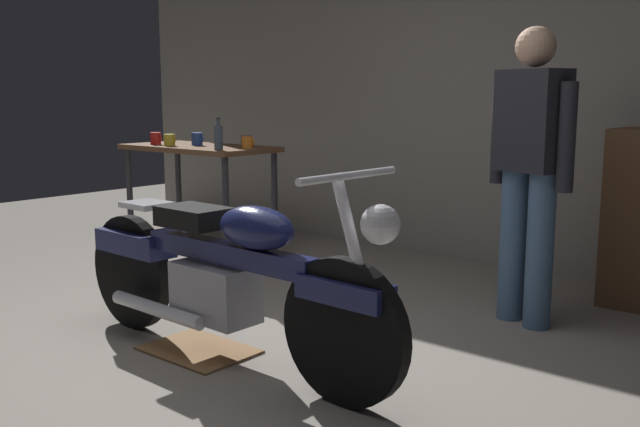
{
  "coord_description": "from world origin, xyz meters",
  "views": [
    {
      "loc": [
        2.47,
        -2.29,
        1.3
      ],
      "look_at": [
        -0.01,
        0.7,
        0.65
      ],
      "focal_mm": 39.78,
      "sensor_mm": 36.0,
      "label": 1
    }
  ],
  "objects_px": {
    "mug_orange_travel": "(248,142)",
    "bottle": "(218,137)",
    "person_standing": "(530,163)",
    "mug_brown_stoneware": "(246,141)",
    "mug_blue_enamel": "(197,139)",
    "mug_red_diner": "(156,138)",
    "mug_yellow_tall": "(170,140)",
    "motorcycle": "(223,273)"
  },
  "relations": [
    {
      "from": "motorcycle",
      "to": "mug_brown_stoneware",
      "type": "relative_size",
      "value": 19.06
    },
    {
      "from": "person_standing",
      "to": "bottle",
      "type": "height_order",
      "value": "person_standing"
    },
    {
      "from": "motorcycle",
      "to": "person_standing",
      "type": "distance_m",
      "value": 1.81
    },
    {
      "from": "mug_brown_stoneware",
      "to": "bottle",
      "type": "distance_m",
      "value": 0.38
    },
    {
      "from": "mug_red_diner",
      "to": "mug_orange_travel",
      "type": "height_order",
      "value": "mug_red_diner"
    },
    {
      "from": "person_standing",
      "to": "mug_orange_travel",
      "type": "xyz_separation_m",
      "value": [
        -2.26,
        0.03,
        0.02
      ]
    },
    {
      "from": "motorcycle",
      "to": "mug_brown_stoneware",
      "type": "distance_m",
      "value": 2.26
    },
    {
      "from": "mug_orange_travel",
      "to": "bottle",
      "type": "relative_size",
      "value": 0.49
    },
    {
      "from": "mug_blue_enamel",
      "to": "mug_red_diner",
      "type": "height_order",
      "value": "mug_blue_enamel"
    },
    {
      "from": "motorcycle",
      "to": "mug_red_diner",
      "type": "xyz_separation_m",
      "value": [
        -2.26,
        1.35,
        0.5
      ]
    },
    {
      "from": "motorcycle",
      "to": "mug_red_diner",
      "type": "relative_size",
      "value": 18.18
    },
    {
      "from": "mug_red_diner",
      "to": "mug_yellow_tall",
      "type": "xyz_separation_m",
      "value": [
        0.21,
        -0.03,
        -0.0
      ]
    },
    {
      "from": "mug_yellow_tall",
      "to": "motorcycle",
      "type": "bearing_deg",
      "value": -32.87
    },
    {
      "from": "bottle",
      "to": "mug_orange_travel",
      "type": "bearing_deg",
      "value": 85.67
    },
    {
      "from": "mug_orange_travel",
      "to": "person_standing",
      "type": "bearing_deg",
      "value": -0.72
    },
    {
      "from": "mug_yellow_tall",
      "to": "mug_brown_stoneware",
      "type": "xyz_separation_m",
      "value": [
        0.56,
        0.3,
        -0.0
      ]
    },
    {
      "from": "motorcycle",
      "to": "bottle",
      "type": "bearing_deg",
      "value": 139.81
    },
    {
      "from": "motorcycle",
      "to": "mug_orange_travel",
      "type": "xyz_separation_m",
      "value": [
        -1.38,
        1.54,
        0.5
      ]
    },
    {
      "from": "mug_orange_travel",
      "to": "bottle",
      "type": "bearing_deg",
      "value": -94.33
    },
    {
      "from": "mug_orange_travel",
      "to": "mug_blue_enamel",
      "type": "bearing_deg",
      "value": -176.76
    },
    {
      "from": "motorcycle",
      "to": "mug_brown_stoneware",
      "type": "bearing_deg",
      "value": 134.18
    },
    {
      "from": "mug_orange_travel",
      "to": "bottle",
      "type": "height_order",
      "value": "bottle"
    },
    {
      "from": "person_standing",
      "to": "mug_blue_enamel",
      "type": "xyz_separation_m",
      "value": [
        -2.81,
        -0.0,
        0.03
      ]
    },
    {
      "from": "person_standing",
      "to": "mug_yellow_tall",
      "type": "distance_m",
      "value": 2.94
    },
    {
      "from": "mug_blue_enamel",
      "to": "mug_brown_stoneware",
      "type": "height_order",
      "value": "mug_blue_enamel"
    },
    {
      "from": "person_standing",
      "to": "mug_brown_stoneware",
      "type": "xyz_separation_m",
      "value": [
        -2.37,
        0.12,
        0.02
      ]
    },
    {
      "from": "motorcycle",
      "to": "mug_yellow_tall",
      "type": "xyz_separation_m",
      "value": [
        -2.05,
        1.32,
        0.5
      ]
    },
    {
      "from": "mug_brown_stoneware",
      "to": "mug_yellow_tall",
      "type": "bearing_deg",
      "value": -152.06
    },
    {
      "from": "person_standing",
      "to": "bottle",
      "type": "relative_size",
      "value": 6.93
    },
    {
      "from": "mug_brown_stoneware",
      "to": "motorcycle",
      "type": "bearing_deg",
      "value": -47.54
    },
    {
      "from": "person_standing",
      "to": "mug_blue_enamel",
      "type": "relative_size",
      "value": 13.52
    },
    {
      "from": "mug_red_diner",
      "to": "mug_brown_stoneware",
      "type": "height_order",
      "value": "mug_red_diner"
    },
    {
      "from": "mug_red_diner",
      "to": "mug_brown_stoneware",
      "type": "xyz_separation_m",
      "value": [
        0.78,
        0.27,
        -0.0
      ]
    },
    {
      "from": "person_standing",
      "to": "bottle",
      "type": "bearing_deg",
      "value": 24.56
    },
    {
      "from": "mug_yellow_tall",
      "to": "mug_brown_stoneware",
      "type": "relative_size",
      "value": 1.05
    },
    {
      "from": "motorcycle",
      "to": "person_standing",
      "type": "bearing_deg",
      "value": 61.41
    },
    {
      "from": "person_standing",
      "to": "bottle",
      "type": "distance_m",
      "value": 2.3
    },
    {
      "from": "mug_yellow_tall",
      "to": "mug_brown_stoneware",
      "type": "bearing_deg",
      "value": 27.94
    },
    {
      "from": "mug_blue_enamel",
      "to": "mug_brown_stoneware",
      "type": "relative_size",
      "value": 1.07
    },
    {
      "from": "mug_blue_enamel",
      "to": "mug_red_diner",
      "type": "bearing_deg",
      "value": -155.39
    },
    {
      "from": "person_standing",
      "to": "mug_yellow_tall",
      "type": "bearing_deg",
      "value": 21.91
    },
    {
      "from": "mug_red_diner",
      "to": "mug_blue_enamel",
      "type": "bearing_deg",
      "value": 24.61
    }
  ]
}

